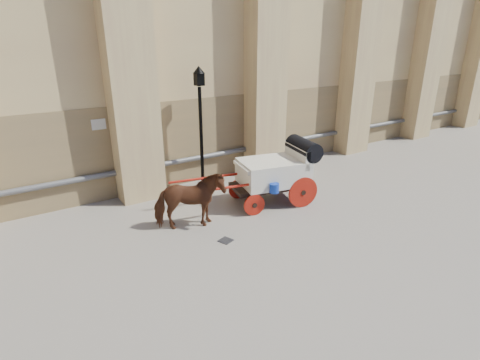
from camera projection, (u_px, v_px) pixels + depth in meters
ground at (223, 233)px, 10.15m from camera, size 90.00×90.00×0.00m
horse at (189, 201)px, 10.16m from camera, size 2.07×1.40×1.60m
carriage at (278, 170)px, 11.75m from camera, size 4.70×2.13×1.99m
street_lamp at (201, 126)px, 12.49m from camera, size 0.39×0.39×4.13m
drain_grate_near at (226, 241)px, 9.76m from camera, size 0.41×0.41×0.01m
drain_grate_far at (305, 196)px, 12.53m from camera, size 0.40×0.40×0.01m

